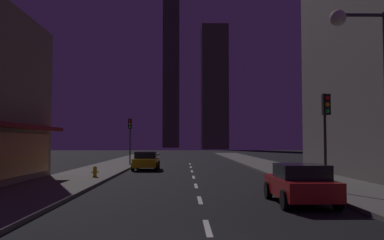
# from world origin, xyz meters

# --- Properties ---
(ground_plane) EXTENTS (78.00, 136.00, 0.10)m
(ground_plane) POSITION_xyz_m (0.00, 32.00, -0.05)
(ground_plane) COLOR black
(sidewalk_right) EXTENTS (4.00, 76.00, 0.15)m
(sidewalk_right) POSITION_xyz_m (7.00, 32.00, 0.07)
(sidewalk_right) COLOR #605E59
(sidewalk_right) RESTS_ON ground
(sidewalk_left) EXTENTS (4.00, 76.00, 0.15)m
(sidewalk_left) POSITION_xyz_m (-7.00, 32.00, 0.07)
(sidewalk_left) COLOR #605E59
(sidewalk_left) RESTS_ON ground
(lane_marking_center) EXTENTS (0.16, 38.60, 0.01)m
(lane_marking_center) POSITION_xyz_m (0.00, 16.20, 0.01)
(lane_marking_center) COLOR silver
(lane_marking_center) RESTS_ON ground
(skyscraper_distant_tall) EXTENTS (5.96, 5.71, 76.55)m
(skyscraper_distant_tall) POSITION_xyz_m (-5.27, 145.68, 38.27)
(skyscraper_distant_tall) COLOR #464334
(skyscraper_distant_tall) RESTS_ON ground
(skyscraper_distant_mid) EXTENTS (7.59, 7.35, 35.64)m
(skyscraper_distant_mid) POSITION_xyz_m (8.24, 112.97, 17.82)
(skyscraper_distant_mid) COLOR #4E4A3A
(skyscraper_distant_mid) RESTS_ON ground
(car_parked_near) EXTENTS (1.98, 4.24, 1.45)m
(car_parked_near) POSITION_xyz_m (3.60, 7.36, 0.74)
(car_parked_near) COLOR #B21919
(car_parked_near) RESTS_ON ground
(car_parked_far) EXTENTS (1.98, 4.24, 1.45)m
(car_parked_far) POSITION_xyz_m (-3.60, 25.61, 0.74)
(car_parked_far) COLOR gold
(car_parked_far) RESTS_ON ground
(fire_hydrant_far_left) EXTENTS (0.42, 0.30, 0.65)m
(fire_hydrant_far_left) POSITION_xyz_m (-5.90, 17.34, 0.45)
(fire_hydrant_far_left) COLOR gold
(fire_hydrant_far_left) RESTS_ON sidewalk_left
(traffic_light_near_right) EXTENTS (0.32, 0.48, 4.20)m
(traffic_light_near_right) POSITION_xyz_m (5.50, 10.08, 3.19)
(traffic_light_near_right) COLOR #2D2D2D
(traffic_light_near_right) RESTS_ON sidewalk_right
(traffic_light_far_left) EXTENTS (0.32, 0.48, 4.20)m
(traffic_light_far_left) POSITION_xyz_m (-5.50, 30.38, 3.19)
(traffic_light_far_left) COLOR #2D2D2D
(traffic_light_far_left) RESTS_ON sidewalk_left
(street_lamp_right) EXTENTS (1.96, 0.56, 6.58)m
(street_lamp_right) POSITION_xyz_m (5.38, 6.05, 5.07)
(street_lamp_right) COLOR #38383D
(street_lamp_right) RESTS_ON sidewalk_right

